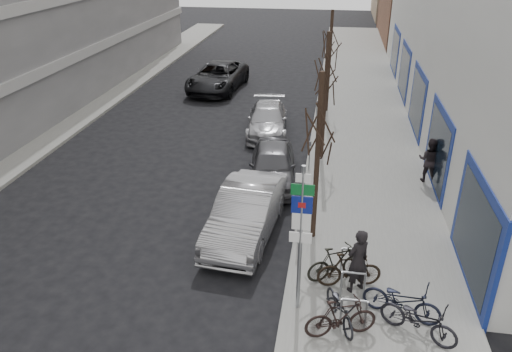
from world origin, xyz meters
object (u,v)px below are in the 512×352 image
(bike_rack, at_px, (353,282))
(parked_car_back, at_px, (267,120))
(tree_near, at_px, (320,119))
(bike_near_left, at_px, (340,305))
(bike_mid_curb, at_px, (402,297))
(parked_car_front, at_px, (246,212))
(highway_sign_pole, at_px, (301,232))
(bike_mid_inner, at_px, (336,262))
(meter_back, at_px, (317,111))
(lane_car, at_px, (218,77))
(pedestrian_far, at_px, (430,160))
(bike_far_inner, at_px, (349,269))
(bike_far_curb, at_px, (419,316))
(bike_near_right, at_px, (341,317))
(tree_mid, at_px, (327,67))
(meter_mid, at_px, (310,153))
(pedestrian_near, at_px, (358,261))
(meter_front, at_px, (298,222))
(tree_far, at_px, (331,38))
(parked_car_mid, at_px, (273,165))

(bike_rack, height_order, parked_car_back, parked_car_back)
(tree_near, height_order, bike_near_left, tree_near)
(bike_mid_curb, height_order, parked_car_front, parked_car_front)
(highway_sign_pole, distance_m, bike_mid_inner, 2.44)
(meter_back, xyz_separation_m, lane_car, (-6.54, 6.07, -0.07))
(bike_mid_curb, distance_m, pedestrian_far, 8.38)
(bike_rack, distance_m, parked_car_front, 4.44)
(bike_mid_inner, xyz_separation_m, parked_car_back, (-3.55, 11.50, -0.00))
(parked_car_front, bearing_deg, bike_far_inner, -30.88)
(bike_near_left, height_order, bike_mid_inner, bike_mid_inner)
(highway_sign_pole, xyz_separation_m, bike_far_curb, (2.93, -0.57, -1.72))
(bike_near_right, relative_size, bike_mid_inner, 1.01)
(tree_mid, relative_size, parked_car_front, 1.10)
(pedestrian_far, bearing_deg, tree_near, 69.91)
(bike_mid_inner, height_order, bike_far_inner, bike_far_inner)
(bike_near_left, relative_size, bike_far_inner, 0.95)
(bike_near_left, bearing_deg, meter_mid, 76.44)
(bike_near_right, height_order, parked_car_back, parked_car_back)
(meter_back, xyz_separation_m, pedestrian_far, (4.65, -5.77, 0.14))
(meter_mid, xyz_separation_m, pedestrian_near, (1.74, -7.54, 0.17))
(bike_rack, bearing_deg, tree_mid, 97.28)
(tree_mid, xyz_separation_m, bike_far_inner, (1.10, -8.90, -3.41))
(tree_near, height_order, tree_mid, same)
(tree_mid, height_order, meter_front, tree_mid)
(meter_mid, bearing_deg, bike_near_left, -81.51)
(tree_far, bearing_deg, bike_far_curb, -80.93)
(meter_front, distance_m, bike_far_inner, 2.47)
(meter_mid, relative_size, pedestrian_far, 0.70)
(bike_far_curb, bearing_deg, meter_front, 69.47)
(bike_far_curb, bearing_deg, bike_rack, 80.18)
(bike_rack, distance_m, tree_mid, 10.08)
(tree_far, distance_m, lane_car, 8.50)
(bike_near_left, xyz_separation_m, bike_far_curb, (1.85, -0.18, 0.06))
(meter_back, height_order, pedestrian_near, pedestrian_near)
(tree_far, height_order, bike_near_left, tree_far)
(parked_car_mid, bearing_deg, bike_near_left, -76.92)
(meter_mid, bearing_deg, meter_front, -90.00)
(pedestrian_near, bearing_deg, meter_mid, -113.87)
(bike_near_right, distance_m, parked_car_back, 14.23)
(bike_near_left, relative_size, parked_car_back, 0.36)
(meter_front, height_order, pedestrian_far, pedestrian_far)
(parked_car_front, bearing_deg, bike_mid_inner, -30.56)
(tree_far, height_order, bike_near_right, tree_far)
(bike_mid_inner, relative_size, bike_far_curb, 0.93)
(bike_rack, xyz_separation_m, bike_mid_inner, (-0.45, 0.78, 0.03))
(parked_car_back, bearing_deg, lane_car, 114.87)
(parked_car_front, relative_size, parked_car_back, 1.06)
(bike_near_right, relative_size, bike_far_inner, 1.00)
(lane_car, bearing_deg, meter_back, -38.41)
(parked_car_front, relative_size, pedestrian_near, 2.66)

